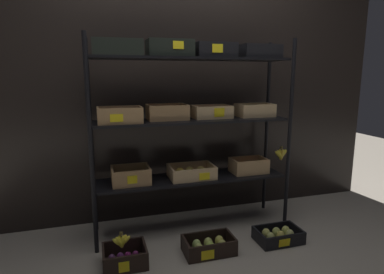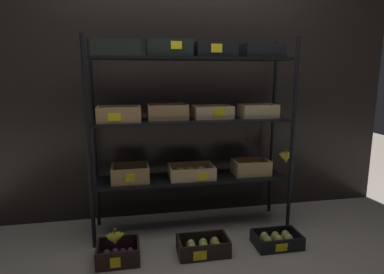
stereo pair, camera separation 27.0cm
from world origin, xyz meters
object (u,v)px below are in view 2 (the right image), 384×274
(crate_ground_plum, at_px, (118,255))
(display_rack, at_px, (192,115))
(crate_ground_pear, at_px, (203,247))
(crate_ground_center_pear, at_px, (277,240))
(banana_bunch_loose, at_px, (115,238))

(crate_ground_plum, bearing_deg, display_rack, 33.70)
(crate_ground_pear, bearing_deg, crate_ground_center_pear, 0.05)
(crate_ground_center_pear, xyz_separation_m, banana_bunch_loose, (-1.23, 0.02, 0.13))
(display_rack, relative_size, crate_ground_plum, 5.75)
(crate_ground_pear, height_order, crate_ground_center_pear, crate_ground_pear)
(banana_bunch_loose, bearing_deg, crate_ground_pear, -1.48)
(display_rack, bearing_deg, crate_ground_center_pear, -36.46)
(crate_ground_center_pear, relative_size, banana_bunch_loose, 2.53)
(crate_ground_plum, xyz_separation_m, banana_bunch_loose, (-0.02, -0.00, 0.14))
(display_rack, height_order, crate_ground_pear, display_rack)
(crate_ground_pear, relative_size, crate_ground_center_pear, 1.05)
(crate_ground_pear, xyz_separation_m, banana_bunch_loose, (-0.64, 0.02, 0.13))
(display_rack, bearing_deg, banana_bunch_loose, -146.77)
(display_rack, relative_size, banana_bunch_loose, 12.31)
(crate_ground_center_pear, bearing_deg, crate_ground_pear, -179.95)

